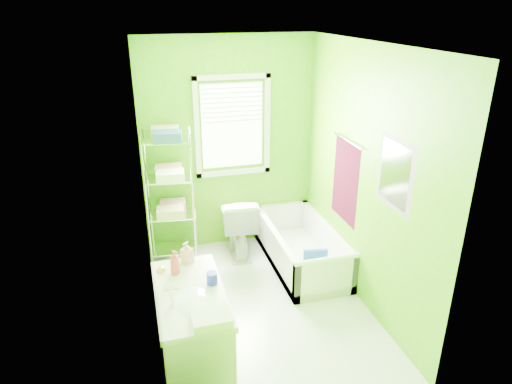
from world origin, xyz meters
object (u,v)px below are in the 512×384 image
object	(u,v)px
bathtub	(302,253)
wire_shelf_unit	(171,183)
vanity	(193,330)
toilet	(238,224)

from	to	relation	value
bathtub	wire_shelf_unit	bearing A→B (deg)	159.23
wire_shelf_unit	bathtub	bearing A→B (deg)	-20.77
vanity	wire_shelf_unit	xyz separation A→B (m)	(0.05, 1.90, 0.57)
toilet	wire_shelf_unit	xyz separation A→B (m)	(-0.77, 0.04, 0.61)
toilet	vanity	xyz separation A→B (m)	(-0.82, -1.86, 0.04)
toilet	wire_shelf_unit	bearing A→B (deg)	2.50
bathtub	wire_shelf_unit	xyz separation A→B (m)	(-1.43, 0.54, 0.84)
bathtub	wire_shelf_unit	size ratio (longest dim) A/B	0.94
bathtub	toilet	size ratio (longest dim) A/B	1.99
bathtub	toilet	distance (m)	0.86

